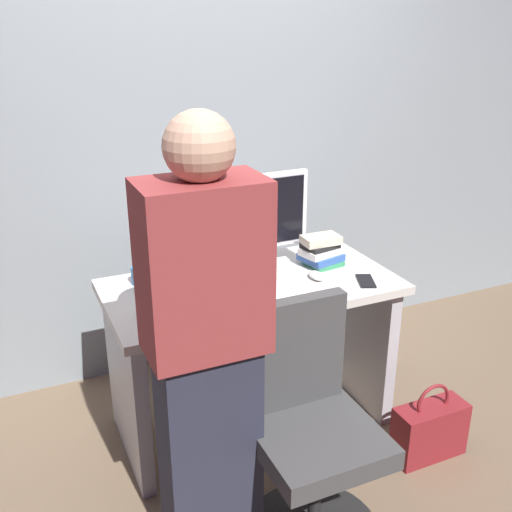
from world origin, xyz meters
TOP-DOWN VIEW (x-y plane):
  - ground_plane at (0.00, 0.00)m, footprint 9.00×9.00m
  - wall_back at (0.00, 0.77)m, footprint 6.40×0.10m
  - desk at (0.00, 0.00)m, footprint 1.32×0.67m
  - office_chair at (-0.07, -0.70)m, footprint 0.52×0.52m
  - person_at_desk at (-0.43, -0.61)m, footprint 0.40×0.24m
  - monitor at (0.09, 0.16)m, footprint 0.54×0.15m
  - keyboard at (-0.02, -0.10)m, footprint 0.44×0.15m
  - mouse at (0.29, -0.08)m, footprint 0.06×0.10m
  - cup_near_keyboard at (-0.49, -0.12)m, footprint 0.07×0.07m
  - cup_by_monitor at (-0.47, 0.20)m, footprint 0.07×0.07m
  - book_stack at (0.40, 0.06)m, footprint 0.22×0.19m
  - cell_phone at (0.48, -0.20)m, footprint 0.12×0.16m
  - handbag at (0.64, -0.56)m, footprint 0.34×0.14m

SIDE VIEW (x-z plane):
  - ground_plane at x=0.00m, z-range 0.00..0.00m
  - handbag at x=0.64m, z-range -0.05..0.33m
  - office_chair at x=-0.07m, z-range -0.04..0.90m
  - desk at x=0.00m, z-range 0.14..0.89m
  - cell_phone at x=0.48m, z-range 0.76..0.77m
  - keyboard at x=-0.02m, z-range 0.76..0.78m
  - mouse at x=0.29m, z-range 0.76..0.79m
  - cup_by_monitor at x=-0.47m, z-range 0.76..0.84m
  - cup_near_keyboard at x=-0.49m, z-range 0.76..0.85m
  - book_stack at x=0.40m, z-range 0.75..0.91m
  - person_at_desk at x=-0.43m, z-range 0.02..1.66m
  - monitor at x=0.09m, z-range 0.79..1.24m
  - wall_back at x=0.00m, z-range 0.00..3.00m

